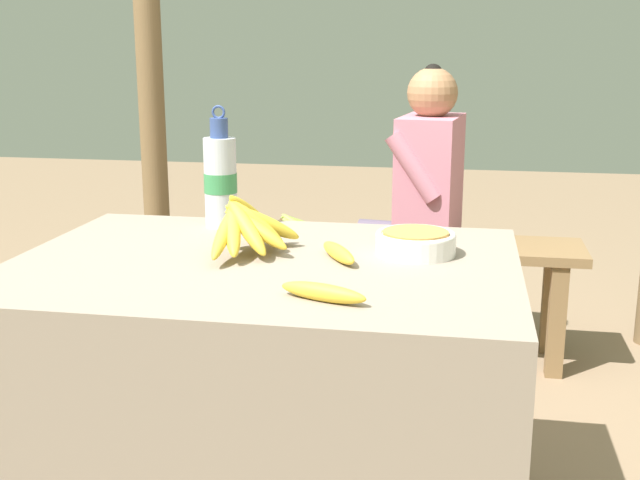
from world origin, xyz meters
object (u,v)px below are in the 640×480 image
seated_vendor (416,192)px  banana_bunch_green (293,224)px  loose_banana_side (338,253)px  banana_bunch_ripe (248,224)px  wooden_bench (387,260)px  water_bottle (220,180)px  support_post_near (147,21)px  serving_bowl (416,241)px  loose_banana_front (323,292)px

seated_vendor → banana_bunch_green: 0.49m
seated_vendor → loose_banana_side: bearing=92.6°
banana_bunch_ripe → wooden_bench: banana_bunch_ripe is taller
banana_bunch_ripe → wooden_bench: size_ratio=0.23×
water_bottle → seated_vendor: size_ratio=0.29×
banana_bunch_green → support_post_near: size_ratio=0.10×
serving_bowl → loose_banana_side: serving_bowl is taller
water_bottle → wooden_bench: 1.09m
seated_vendor → support_post_near: (-1.13, 0.32, 0.62)m
water_bottle → banana_bunch_green: (-0.01, 0.93, -0.33)m
loose_banana_side → wooden_bench: (-0.01, 1.21, -0.34)m
banana_bunch_ripe → banana_bunch_green: 1.21m
loose_banana_side → support_post_near: (-1.04, 1.50, 0.55)m
seated_vendor → wooden_bench: bearing=-6.8°
banana_bunch_ripe → loose_banana_side: bearing=-9.1°
loose_banana_front → water_bottle: bearing=123.2°
loose_banana_side → support_post_near: 1.90m
water_bottle → seated_vendor: 1.03m
banana_bunch_ripe → loose_banana_side: size_ratio=2.01×
support_post_near → serving_bowl: bearing=-49.8°
banana_bunch_ripe → water_bottle: water_bottle is taller
serving_bowl → water_bottle: water_bottle is taller
water_bottle → support_post_near: size_ratio=0.13×
wooden_bench → banana_bunch_green: banana_bunch_green is taller
banana_bunch_ripe → loose_banana_side: (0.22, -0.03, -0.05)m
banana_bunch_ripe → support_post_near: 1.75m
serving_bowl → water_bottle: 0.57m
water_bottle → loose_banana_front: 0.70m
wooden_bench → loose_banana_side: bearing=-89.7°
seated_vendor → support_post_near: bearing=-8.3°
seated_vendor → banana_bunch_green: size_ratio=4.21×
loose_banana_side → banana_bunch_ripe: bearing=170.9°
loose_banana_side → seated_vendor: size_ratio=0.15×
banana_bunch_ripe → seated_vendor: bearing=74.8°
banana_bunch_ripe → support_post_near: bearing=119.2°
loose_banana_front → seated_vendor: bearing=87.0°
support_post_near → banana_bunch_green: bearing=-23.6°
wooden_bench → banana_bunch_green: bearing=-179.7°
loose_banana_side → banana_bunch_green: (-0.37, 1.21, -0.22)m
serving_bowl → seated_vendor: (-0.07, 1.10, -0.09)m
water_bottle → loose_banana_front: bearing=-56.8°
banana_bunch_ripe → loose_banana_front: size_ratio=1.84×
banana_bunch_ripe → water_bottle: bearing=119.9°
wooden_bench → banana_bunch_green: (-0.36, -0.00, 0.12)m
banana_bunch_green → banana_bunch_ripe: bearing=-82.7°
banana_bunch_ripe → wooden_bench: bearing=79.9°
banana_bunch_ripe → serving_bowl: (0.38, 0.05, -0.04)m
loose_banana_side → support_post_near: support_post_near is taller
water_bottle → loose_banana_front: water_bottle is taller
loose_banana_side → banana_bunch_green: size_ratio=0.64×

